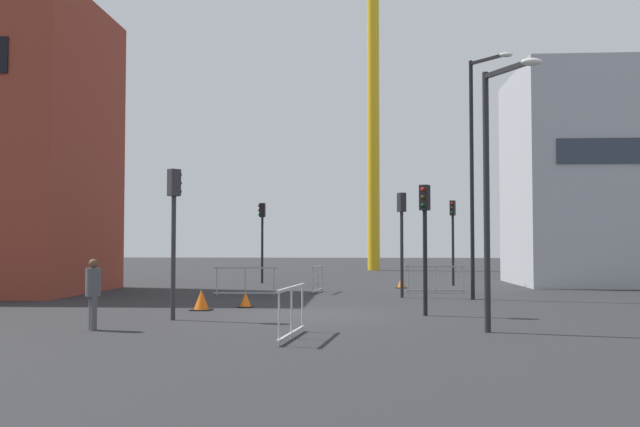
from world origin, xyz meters
name	(u,v)px	position (x,y,z in m)	size (l,w,h in m)	color
ground	(312,314)	(0.00, 0.00, 0.00)	(160.00, 160.00, 0.00)	#28282B
construction_crane	(374,40)	(2.31, 33.29, 17.39)	(7.38, 15.16, 27.15)	gold
streetlamp_tall	(476,160)	(5.42, 5.44, 4.93)	(1.30, 1.38, 8.51)	black
streetlamp_short	(493,173)	(4.32, -3.97, 3.53)	(1.01, 1.52, 5.84)	#232326
traffic_light_far	(453,228)	(5.64, 13.84, 2.69)	(0.32, 0.39, 4.00)	black
traffic_light_near	(174,218)	(-3.47, -1.67, 2.63)	(0.37, 0.37, 3.91)	#2D2D30
traffic_light_verge	(425,227)	(3.13, -0.16, 2.43)	(0.33, 0.39, 3.59)	black
traffic_light_island	(402,227)	(2.84, 6.36, 2.59)	(0.34, 0.39, 3.84)	#232326
traffic_light_crosswalk	(262,229)	(-3.63, 15.45, 2.69)	(0.38, 0.26, 4.00)	black
pedestrian_walking	(93,289)	(-4.72, -3.93, 0.94)	(0.34, 0.34, 1.63)	#4C4C51
safety_barrier_left_run	(317,279)	(-0.41, 8.68, 0.56)	(0.33, 2.00, 1.08)	gray
safety_barrier_front	(245,281)	(-3.05, 7.02, 0.56)	(2.42, 0.18, 1.08)	#9EA0A5
safety_barrier_mid_span	(292,311)	(-0.05, -5.03, 0.56)	(0.34, 2.51, 1.08)	#B2B5BA
safety_barrier_rear	(435,279)	(4.32, 8.99, 0.56)	(2.42, 0.29, 1.08)	gray
traffic_cone_orange	(201,301)	(-3.36, 1.04, 0.28)	(0.60, 0.60, 0.61)	black
traffic_cone_striped	(246,300)	(-2.20, 2.07, 0.22)	(0.47, 0.47, 0.48)	black
traffic_cone_by_barrier	(401,283)	(3.12, 11.98, 0.22)	(0.49, 0.49, 0.49)	black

